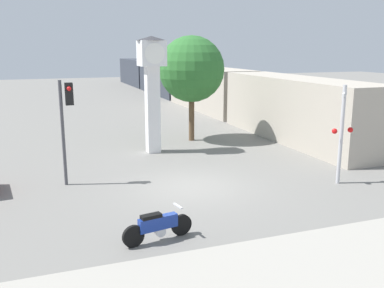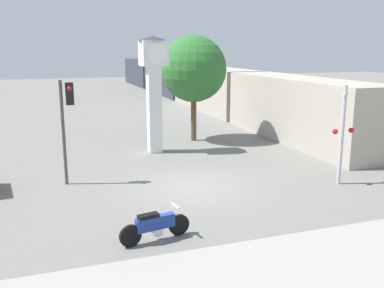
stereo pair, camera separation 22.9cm
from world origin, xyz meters
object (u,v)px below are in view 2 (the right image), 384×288
at_px(clock_tower, 154,77).
at_px(freight_train, 188,83).
at_px(motorcycle, 155,226).
at_px(railroad_crossing_signal, 342,131).
at_px(street_tree, 194,69).
at_px(traffic_light, 67,113).

relative_size(clock_tower, freight_train, 0.11).
relative_size(motorcycle, clock_tower, 0.36).
xyz_separation_m(motorcycle, clock_tower, (2.44, 9.59, 3.21)).
bearing_deg(clock_tower, railroad_crossing_signal, -53.86).
height_order(freight_train, street_tree, street_tree).
distance_m(motorcycle, clock_tower, 10.40).
height_order(motorcycle, railroad_crossing_signal, railroad_crossing_signal).
distance_m(motorcycle, traffic_light, 6.42).
bearing_deg(clock_tower, freight_train, 66.85).
distance_m(railroad_crossing_signal, street_tree, 9.58).
distance_m(traffic_light, railroad_crossing_signal, 10.04).
bearing_deg(freight_train, traffic_light, -118.37).
relative_size(clock_tower, railroad_crossing_signal, 1.49).
height_order(motorcycle, freight_train, freight_train).
relative_size(motorcycle, street_tree, 0.35).
xyz_separation_m(motorcycle, street_tree, (5.11, 11.47, 3.43)).
bearing_deg(motorcycle, freight_train, 59.06).
bearing_deg(freight_train, motorcycle, -110.29).
bearing_deg(railroad_crossing_signal, motorcycle, -162.44).
bearing_deg(motorcycle, railroad_crossing_signal, 6.91).
bearing_deg(railroad_crossing_signal, street_tree, 105.83).
relative_size(freight_train, traffic_light, 12.91).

